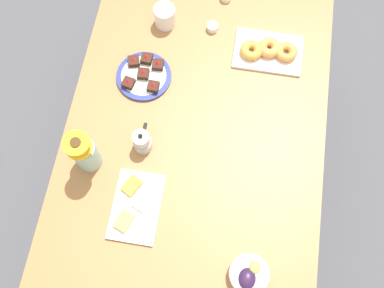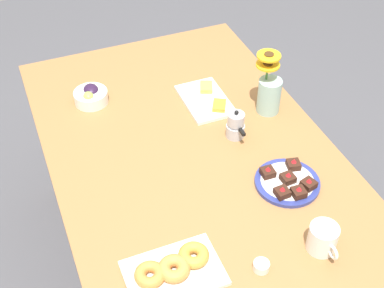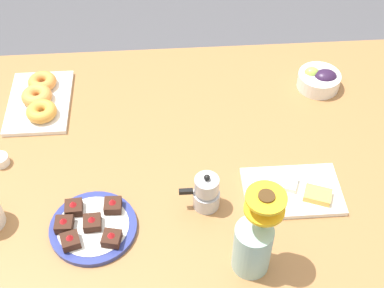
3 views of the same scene
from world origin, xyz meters
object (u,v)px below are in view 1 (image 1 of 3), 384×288
(jam_cup_berry, at_px, (212,27))
(flower_vase, at_px, (85,154))
(grape_bowl, at_px, (249,275))
(dessert_plate, at_px, (144,75))
(croissant_platter, at_px, (268,51))
(coffee_mug, at_px, (165,16))
(dining_table, at_px, (192,155))
(cheese_platter, at_px, (136,206))
(moka_pot, at_px, (142,142))

(jam_cup_berry, relative_size, flower_vase, 0.19)
(grape_bowl, bearing_deg, dessert_plate, 35.84)
(grape_bowl, height_order, croissant_platter, grape_bowl)
(coffee_mug, height_order, jam_cup_berry, coffee_mug)
(jam_cup_berry, distance_m, dessert_plate, 0.36)
(dining_table, xyz_separation_m, flower_vase, (-0.12, 0.37, 0.17))
(coffee_mug, height_order, dessert_plate, coffee_mug)
(cheese_platter, relative_size, jam_cup_berry, 5.42)
(grape_bowl, height_order, dessert_plate, grape_bowl)
(dining_table, relative_size, moka_pot, 13.45)
(cheese_platter, relative_size, croissant_platter, 0.93)
(croissant_platter, bearing_deg, grape_bowl, -178.59)
(jam_cup_berry, xyz_separation_m, flower_vase, (-0.66, 0.37, 0.07))
(moka_pot, bearing_deg, grape_bowl, -132.14)
(cheese_platter, bearing_deg, dessert_plate, 8.24)
(dessert_plate, relative_size, flower_vase, 0.87)
(cheese_platter, height_order, jam_cup_berry, cheese_platter)
(dining_table, relative_size, croissant_platter, 5.71)
(dining_table, distance_m, flower_vase, 0.42)
(flower_vase, bearing_deg, jam_cup_berry, -29.15)
(dining_table, xyz_separation_m, croissant_platter, (0.46, -0.24, 0.11))
(dining_table, xyz_separation_m, grape_bowl, (-0.43, -0.26, 0.12))
(grape_bowl, bearing_deg, coffee_mug, 25.70)
(coffee_mug, relative_size, cheese_platter, 0.48)
(coffee_mug, bearing_deg, cheese_platter, -177.28)
(cheese_platter, bearing_deg, flower_vase, 55.29)
(croissant_platter, distance_m, jam_cup_berry, 0.26)
(dining_table, relative_size, coffee_mug, 12.92)
(grape_bowl, relative_size, cheese_platter, 0.52)
(dining_table, relative_size, cheese_platter, 6.15)
(coffee_mug, height_order, croissant_platter, coffee_mug)
(croissant_platter, height_order, flower_vase, flower_vase)
(coffee_mug, bearing_deg, grape_bowl, -154.30)
(dessert_plate, bearing_deg, grape_bowl, -144.16)
(coffee_mug, distance_m, grape_bowl, 1.07)
(moka_pot, bearing_deg, coffee_mug, 1.93)
(croissant_platter, distance_m, dessert_plate, 0.52)
(dining_table, bearing_deg, jam_cup_berry, 0.07)
(grape_bowl, bearing_deg, dining_table, 31.62)
(cheese_platter, bearing_deg, dining_table, -32.71)
(croissant_platter, bearing_deg, coffee_mug, 79.62)
(coffee_mug, bearing_deg, dining_table, -159.46)
(croissant_platter, bearing_deg, cheese_platter, 150.37)
(dining_table, height_order, dessert_plate, dessert_plate)
(coffee_mug, xyz_separation_m, jam_cup_berry, (-0.00, -0.20, -0.03))
(dining_table, bearing_deg, croissant_platter, -27.82)
(jam_cup_berry, distance_m, flower_vase, 0.75)
(dessert_plate, bearing_deg, dining_table, -138.29)
(coffee_mug, relative_size, grape_bowl, 0.92)
(dessert_plate, height_order, flower_vase, flower_vase)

